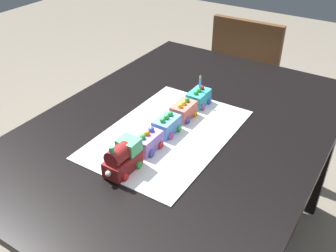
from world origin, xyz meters
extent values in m
cube|color=black|center=(0.00, 0.00, 0.72)|extent=(1.40, 1.00, 0.03)
cube|color=black|center=(0.64, -0.44, 0.35)|extent=(0.07, 0.07, 0.71)
cube|color=black|center=(0.64, 0.44, 0.35)|extent=(0.07, 0.07, 0.71)
cube|color=brown|center=(1.10, 0.13, 0.44)|extent=(0.41, 0.41, 0.04)
cube|color=brown|center=(0.92, 0.13, 0.66)|extent=(0.04, 0.40, 0.40)
cube|color=brown|center=(1.27, -0.03, 0.21)|extent=(0.04, 0.04, 0.42)
cube|color=brown|center=(1.27, 0.31, 0.21)|extent=(0.04, 0.04, 0.42)
cube|color=brown|center=(0.93, -0.04, 0.21)|extent=(0.04, 0.04, 0.42)
cube|color=brown|center=(0.93, 0.30, 0.21)|extent=(0.04, 0.04, 0.42)
cube|color=silver|center=(-0.08, 0.01, 0.74)|extent=(0.60, 0.40, 0.00)
cube|color=maroon|center=(-0.32, 0.02, 0.77)|extent=(0.12, 0.06, 0.05)
cylinder|color=maroon|center=(-0.34, 0.02, 0.81)|extent=(0.07, 0.05, 0.05)
cube|color=#59CC7A|center=(-0.29, 0.02, 0.82)|extent=(0.06, 0.06, 0.04)
cylinder|color=#59CC7A|center=(-0.37, 0.02, 0.84)|extent=(0.02, 0.02, 0.03)
sphere|color=#F4EFCC|center=(-0.39, 0.02, 0.78)|extent=(0.02, 0.02, 0.02)
cylinder|color=red|center=(-0.36, -0.02, 0.76)|extent=(0.02, 0.01, 0.02)
cylinder|color=green|center=(-0.29, -0.02, 0.76)|extent=(0.02, 0.01, 0.02)
cylinder|color=orange|center=(-0.36, 0.06, 0.76)|extent=(0.02, 0.01, 0.02)
cylinder|color=yellow|center=(-0.29, 0.06, 0.76)|extent=(0.02, 0.01, 0.02)
cube|color=#AD84E0|center=(-0.19, 0.02, 0.77)|extent=(0.10, 0.06, 0.06)
cylinder|color=#4C59D8|center=(-0.22, -0.02, 0.76)|extent=(0.02, 0.01, 0.02)
cylinder|color=red|center=(-0.16, -0.02, 0.76)|extent=(0.02, 0.01, 0.02)
cylinder|color=orange|center=(-0.22, 0.06, 0.76)|extent=(0.02, 0.01, 0.02)
cylinder|color=red|center=(-0.16, 0.06, 0.76)|extent=(0.02, 0.01, 0.02)
sphere|color=green|center=(-0.22, 0.02, 0.81)|extent=(0.02, 0.02, 0.02)
sphere|color=#4C59D8|center=(-0.17, 0.02, 0.81)|extent=(0.02, 0.02, 0.02)
sphere|color=orange|center=(-0.19, 0.02, 0.81)|extent=(0.02, 0.02, 0.02)
cube|color=#669EEA|center=(-0.07, 0.02, 0.77)|extent=(0.10, 0.06, 0.06)
cylinder|color=#D84CB2|center=(-0.10, -0.02, 0.76)|extent=(0.02, 0.01, 0.02)
cylinder|color=green|center=(-0.05, -0.02, 0.76)|extent=(0.02, 0.01, 0.02)
cylinder|color=red|center=(-0.10, 0.06, 0.76)|extent=(0.02, 0.01, 0.02)
cylinder|color=red|center=(-0.05, 0.06, 0.76)|extent=(0.02, 0.01, 0.02)
sphere|color=green|center=(-0.10, 0.02, 0.81)|extent=(0.02, 0.02, 0.02)
sphere|color=green|center=(-0.07, 0.02, 0.81)|extent=(0.02, 0.02, 0.02)
sphere|color=green|center=(-0.05, 0.02, 0.81)|extent=(0.02, 0.02, 0.02)
cube|color=#F27260|center=(0.04, 0.02, 0.77)|extent=(0.10, 0.06, 0.06)
cylinder|color=#4C59D8|center=(0.02, -0.02, 0.76)|extent=(0.02, 0.01, 0.02)
cylinder|color=orange|center=(0.07, -0.02, 0.76)|extent=(0.02, 0.01, 0.02)
cylinder|color=green|center=(0.02, 0.06, 0.76)|extent=(0.02, 0.01, 0.02)
cylinder|color=orange|center=(0.07, 0.06, 0.76)|extent=(0.02, 0.01, 0.02)
sphere|color=green|center=(0.07, 0.02, 0.81)|extent=(0.02, 0.02, 0.02)
sphere|color=yellow|center=(0.04, 0.02, 0.81)|extent=(0.02, 0.02, 0.02)
sphere|color=yellow|center=(0.02, 0.02, 0.81)|extent=(0.02, 0.02, 0.02)
cube|color=#38B7C6|center=(0.16, 0.02, 0.77)|extent=(0.10, 0.06, 0.06)
cylinder|color=#D84CB2|center=(0.13, -0.02, 0.76)|extent=(0.02, 0.01, 0.02)
cylinder|color=#4C59D8|center=(0.19, -0.02, 0.76)|extent=(0.02, 0.01, 0.02)
cylinder|color=#D84CB2|center=(0.13, 0.06, 0.76)|extent=(0.02, 0.01, 0.02)
cylinder|color=#D84CB2|center=(0.19, 0.06, 0.76)|extent=(0.02, 0.01, 0.02)
sphere|color=green|center=(0.14, 0.02, 0.81)|extent=(0.02, 0.02, 0.02)
sphere|color=green|center=(0.16, 0.02, 0.81)|extent=(0.02, 0.02, 0.02)
sphere|color=red|center=(0.19, 0.02, 0.81)|extent=(0.02, 0.02, 0.02)
cylinder|color=#4CA5E5|center=(0.17, 0.02, 0.84)|extent=(0.01, 0.01, 0.04)
cone|color=yellow|center=(0.17, 0.02, 0.87)|extent=(0.01, 0.01, 0.01)
camera|label=1|loc=(-1.01, -0.59, 1.50)|focal=40.49mm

